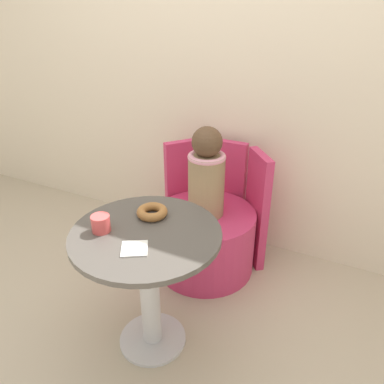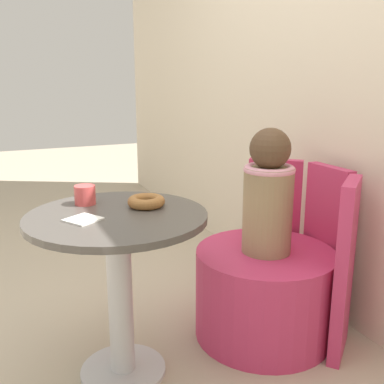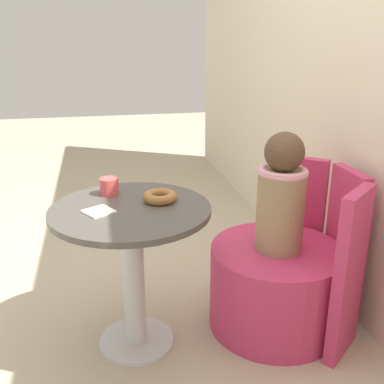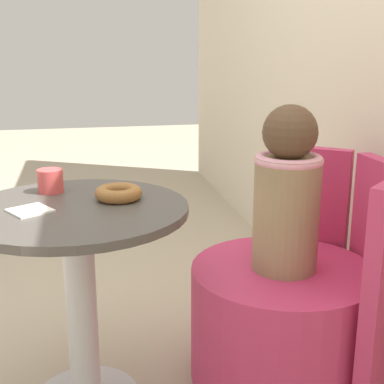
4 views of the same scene
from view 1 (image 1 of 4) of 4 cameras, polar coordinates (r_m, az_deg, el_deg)
name	(u,v)px [view 1 (image 1 of 4)]	position (r m, az deg, el deg)	size (l,w,h in m)	color
ground_plane	(136,341)	(2.04, -8.51, -21.55)	(12.00, 12.00, 0.00)	#B7A88E
back_wall	(228,61)	(2.37, 5.54, 19.32)	(6.00, 0.06, 2.40)	beige
round_table	(148,265)	(1.71, -6.74, -10.92)	(0.65, 0.65, 0.65)	silver
tub_chair	(205,240)	(2.34, 2.02, -7.36)	(0.60, 0.60, 0.40)	#C63360
booth_backrest	(221,199)	(2.44, 4.49, -1.02)	(0.70, 0.26, 0.74)	#C63360
child_figure	(206,174)	(2.11, 2.22, 2.74)	(0.21, 0.21, 0.53)	#937A56
donut	(152,212)	(1.71, -6.10, -3.02)	(0.14, 0.14, 0.04)	#9E6633
cup	(101,223)	(1.63, -13.73, -4.69)	(0.08, 0.08, 0.07)	#DB4C4C
paper_napkin	(134,249)	(1.51, -8.77, -8.52)	(0.14, 0.14, 0.01)	white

